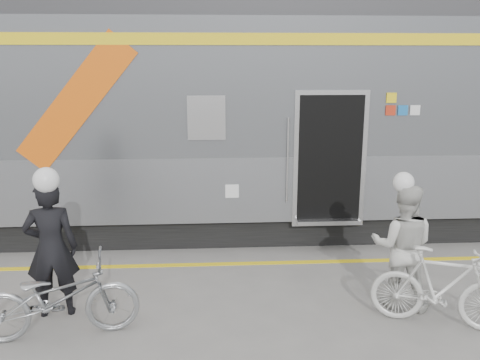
{
  "coord_description": "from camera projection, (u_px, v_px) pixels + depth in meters",
  "views": [
    {
      "loc": [
        -0.22,
        -5.32,
        3.19
      ],
      "look_at": [
        0.19,
        1.6,
        1.5
      ],
      "focal_mm": 38.0,
      "sensor_mm": 36.0,
      "label": 1
    }
  ],
  "objects": [
    {
      "name": "ground",
      "position": [
        232.0,
        337.0,
        5.92
      ],
      "size": [
        90.0,
        90.0,
        0.0
      ],
      "primitive_type": "plane",
      "color": "slate",
      "rests_on": "ground"
    },
    {
      "name": "train",
      "position": [
        197.0,
        119.0,
        9.48
      ],
      "size": [
        24.0,
        3.17,
        4.1
      ],
      "color": "black",
      "rests_on": "ground"
    },
    {
      "name": "safety_strip",
      "position": [
        226.0,
        264.0,
        8.01
      ],
      "size": [
        24.0,
        0.12,
        0.01
      ],
      "primitive_type": "cube",
      "color": "yellow",
      "rests_on": "ground"
    },
    {
      "name": "man",
      "position": [
        51.0,
        249.0,
        6.27
      ],
      "size": [
        0.7,
        0.52,
        1.76
      ],
      "primitive_type": "imported",
      "rotation": [
        0.0,
        0.0,
        3.3
      ],
      "color": "black",
      "rests_on": "ground"
    },
    {
      "name": "bicycle_left",
      "position": [
        58.0,
        298.0,
        5.84
      ],
      "size": [
        1.92,
        0.93,
        0.97
      ],
      "primitive_type": "imported",
      "rotation": [
        0.0,
        0.0,
        1.73
      ],
      "color": "#979B9E",
      "rests_on": "ground"
    },
    {
      "name": "woman",
      "position": [
        402.0,
        246.0,
        6.51
      ],
      "size": [
        0.97,
        0.86,
        1.64
      ],
      "primitive_type": "imported",
      "rotation": [
        0.0,
        0.0,
        2.78
      ],
      "color": "beige",
      "rests_on": "ground"
    },
    {
      "name": "bicycle_right",
      "position": [
        442.0,
        288.0,
        6.07
      ],
      "size": [
        1.71,
        1.02,
        0.99
      ],
      "primitive_type": "imported",
      "rotation": [
        0.0,
        0.0,
        1.21
      ],
      "color": "silver",
      "rests_on": "ground"
    },
    {
      "name": "helmet_man",
      "position": [
        44.0,
        167.0,
        6.03
      ],
      "size": [
        0.3,
        0.3,
        0.3
      ],
      "primitive_type": "sphere",
      "color": "white",
      "rests_on": "man"
    },
    {
      "name": "helmet_woman",
      "position": [
        408.0,
        174.0,
        6.29
      ],
      "size": [
        0.26,
        0.26,
        0.26
      ],
      "primitive_type": "sphere",
      "color": "white",
      "rests_on": "woman"
    }
  ]
}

